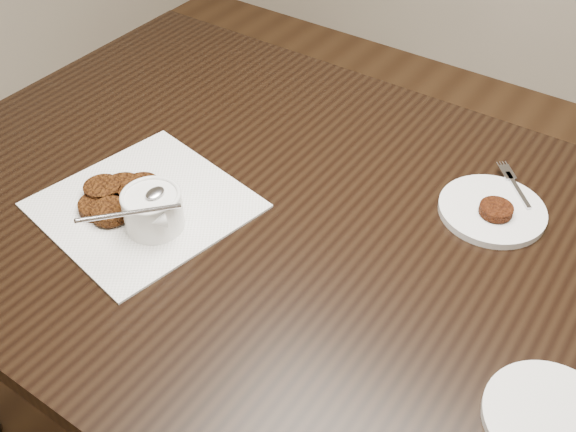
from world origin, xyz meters
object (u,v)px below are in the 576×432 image
object	(u,v)px
table	(306,358)
napkin	(144,205)
sauce_ramekin	(150,194)
plate_with_patty	(493,207)
plate_empty	(552,420)

from	to	relation	value
table	napkin	bearing A→B (deg)	-154.56
sauce_ramekin	plate_with_patty	distance (m)	0.57
napkin	plate_with_patty	size ratio (longest dim) A/B	1.74
table	plate_with_patty	distance (m)	0.50
table	napkin	xyz separation A→B (m)	(-0.26, -0.12, 0.38)
table	plate_with_patty	world-z (taller)	plate_with_patty
plate_with_patty	table	bearing A→B (deg)	-140.33
napkin	plate_with_patty	world-z (taller)	plate_with_patty
plate_with_patty	napkin	bearing A→B (deg)	-147.17
sauce_ramekin	plate_empty	xyz separation A→B (m)	(0.66, 0.01, -0.07)
napkin	plate_empty	distance (m)	0.72
sauce_ramekin	plate_with_patty	size ratio (longest dim) A/B	0.74
plate_empty	sauce_ramekin	bearing A→B (deg)	-178.78
sauce_ramekin	plate_empty	size ratio (longest dim) A/B	0.77
napkin	plate_with_patty	distance (m)	0.60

